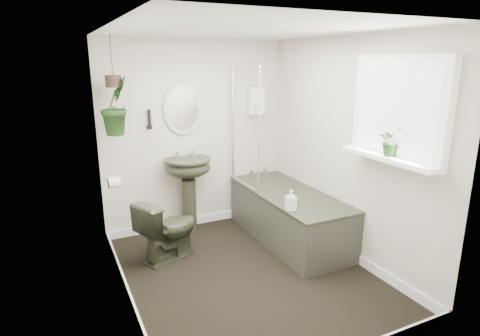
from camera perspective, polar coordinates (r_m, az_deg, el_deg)
name	(u,v)px	position (r m, az deg, el deg)	size (l,w,h in m)	color
floor	(246,274)	(4.13, 0.93, -14.86)	(2.30, 2.80, 0.02)	black
ceiling	(248,28)	(3.58, 1.10, 19.24)	(2.30, 2.80, 0.02)	white
wall_back	(196,136)	(4.96, -6.32, 4.55)	(2.30, 0.02, 2.30)	silver
wall_front	(350,212)	(2.56, 15.33, -6.08)	(2.30, 0.02, 2.30)	silver
wall_left	(117,177)	(3.35, -17.04, -1.19)	(0.02, 2.80, 2.30)	silver
wall_right	(347,150)	(4.32, 14.92, 2.55)	(0.02, 2.80, 2.30)	silver
skirting	(247,269)	(4.10, 0.93, -14.13)	(2.30, 2.80, 0.10)	white
bathtub	(289,216)	(4.75, 6.95, -6.78)	(0.72, 1.72, 0.58)	#282C1D
bath_screen	(245,128)	(4.73, 0.74, 5.74)	(0.04, 0.72, 1.40)	silver
shower_box	(256,101)	(5.16, 2.34, 9.53)	(0.20, 0.10, 0.35)	white
oval_mirror	(183,108)	(4.82, -8.17, 8.39)	(0.46, 0.03, 0.62)	beige
wall_sconce	(149,119)	(4.72, -12.75, 6.81)	(0.04, 0.04, 0.22)	black
toilet_roll_holder	(114,182)	(4.09, -17.49, -1.95)	(0.11, 0.11, 0.11)	white
window_recess	(399,109)	(3.69, 21.66, 7.81)	(0.08, 1.00, 0.90)	white
window_sill	(388,158)	(3.71, 20.29, 1.37)	(0.18, 1.00, 0.04)	white
window_blinds	(395,109)	(3.66, 21.17, 7.80)	(0.01, 0.86, 0.76)	white
toilet	(168,229)	(4.33, -10.18, -8.49)	(0.38, 0.66, 0.67)	#282C1D
pedestal_sink	(189,195)	(4.93, -7.26, -3.80)	(0.55, 0.46, 0.93)	#282C1D
sill_plant	(392,141)	(3.70, 20.82, 3.64)	(0.23, 0.20, 0.26)	black
hanging_plant	(115,105)	(4.37, -17.33, 8.49)	(0.34, 0.27, 0.61)	black
soap_bottle	(291,200)	(4.09, 7.24, -4.53)	(0.10, 0.10, 0.21)	#343030
hanging_pot	(113,81)	(4.35, -17.59, 11.69)	(0.16, 0.16, 0.12)	#2D2119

